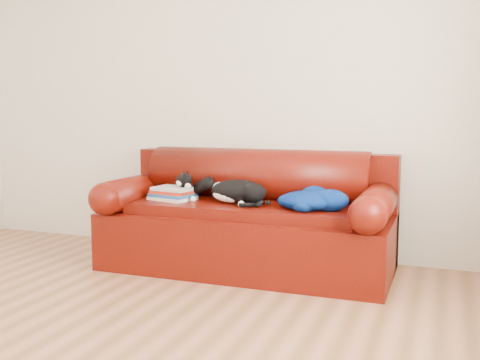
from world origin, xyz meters
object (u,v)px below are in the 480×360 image
object	(u,v)px
book_stack	(173,193)
blanket	(311,199)
cat	(237,192)
sofa_base	(247,238)

from	to	relation	value
book_stack	blanket	bearing A→B (deg)	-1.30
blanket	cat	bearing A→B (deg)	176.94
book_stack	cat	xyz separation A→B (m)	(0.52, 0.01, 0.04)
book_stack	cat	distance (m)	0.52
book_stack	blanket	size ratio (longest dim) A/B	0.65
sofa_base	cat	world-z (taller)	cat
cat	blanket	world-z (taller)	cat
sofa_base	blanket	bearing A→B (deg)	-10.83
sofa_base	book_stack	distance (m)	0.65
cat	blanket	bearing A→B (deg)	19.40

